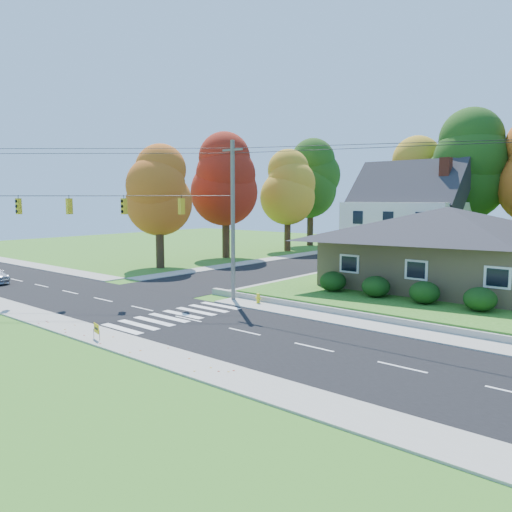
{
  "coord_description": "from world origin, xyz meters",
  "views": [
    {
      "loc": [
        19.55,
        -17.68,
        6.4
      ],
      "look_at": [
        -1.97,
        8.0,
        2.57
      ],
      "focal_mm": 35.0,
      "sensor_mm": 36.0,
      "label": 1
    }
  ],
  "objects": [
    {
      "name": "sidewalk_north",
      "position": [
        0.0,
        5.0,
        0.04
      ],
      "size": [
        90.0,
        2.0,
        0.08
      ],
      "primitive_type": "cube",
      "color": "#9C9A90",
      "rests_on": "ground"
    },
    {
      "name": "tree_west_0",
      "position": [
        -17.0,
        12.0,
        7.15
      ],
      "size": [
        6.16,
        6.16,
        11.47
      ],
      "color": "#3F2A19",
      "rests_on": "ground"
    },
    {
      "name": "tree_lot_1",
      "position": [
        4.0,
        33.0,
        9.61
      ],
      "size": [
        7.84,
        7.84,
        14.6
      ],
      "color": "#3F2A19",
      "rests_on": "lawn"
    },
    {
      "name": "tree_west_3",
      "position": [
        -19.0,
        40.0,
        9.11
      ],
      "size": [
        7.84,
        7.84,
        14.6
      ],
      "color": "#3F2A19",
      "rests_on": "ground"
    },
    {
      "name": "hedge_row",
      "position": [
        7.5,
        9.8,
        1.14
      ],
      "size": [
        10.7,
        1.7,
        1.27
      ],
      "color": "#163A10",
      "rests_on": "lawn"
    },
    {
      "name": "colonial_house",
      "position": [
        0.04,
        28.0,
        4.58
      ],
      "size": [
        10.4,
        8.4,
        9.6
      ],
      "color": "silver",
      "rests_on": "lawn"
    },
    {
      "name": "ranch_house",
      "position": [
        8.0,
        16.0,
        3.27
      ],
      "size": [
        14.6,
        10.6,
        5.4
      ],
      "color": "tan",
      "rests_on": "lawn"
    },
    {
      "name": "traffic_infrastructure",
      "position": [
        -0.15,
        1.35,
        5.15
      ],
      "size": [
        38.1,
        10.66,
        10.0
      ],
      "color": "#666059",
      "rests_on": "ground"
    },
    {
      "name": "tree_west_2",
      "position": [
        -17.0,
        32.0,
        7.81
      ],
      "size": [
        6.72,
        6.72,
        12.51
      ],
      "color": "#3F2A19",
      "rests_on": "ground"
    },
    {
      "name": "sidewalk_south",
      "position": [
        0.0,
        -5.0,
        0.04
      ],
      "size": [
        90.0,
        2.0,
        0.08
      ],
      "primitive_type": "cube",
      "color": "#9C9A90",
      "rests_on": "ground"
    },
    {
      "name": "tree_west_1",
      "position": [
        -18.0,
        22.0,
        8.46
      ],
      "size": [
        7.28,
        7.28,
        13.56
      ],
      "color": "#3F2A19",
      "rests_on": "ground"
    },
    {
      "name": "road_main",
      "position": [
        0.0,
        0.0,
        0.01
      ],
      "size": [
        90.0,
        8.0,
        0.02
      ],
      "primitive_type": "cube",
      "color": "black",
      "rests_on": "ground"
    },
    {
      "name": "tree_lot_0",
      "position": [
        -2.0,
        34.0,
        8.31
      ],
      "size": [
        6.72,
        6.72,
        12.51
      ],
      "color": "#3F2A19",
      "rests_on": "lawn"
    },
    {
      "name": "road_cross",
      "position": [
        -8.0,
        26.0,
        0.01
      ],
      "size": [
        8.0,
        44.0,
        0.02
      ],
      "primitive_type": "cube",
      "color": "black",
      "rests_on": "ground"
    },
    {
      "name": "ground",
      "position": [
        0.0,
        0.0,
        0.0
      ],
      "size": [
        120.0,
        120.0,
        0.0
      ],
      "primitive_type": "plane",
      "color": "#3D7923"
    },
    {
      "name": "fire_hydrant",
      "position": [
        0.42,
        5.36,
        0.33
      ],
      "size": [
        0.39,
        0.31,
        0.69
      ],
      "color": "yellow",
      "rests_on": "ground"
    },
    {
      "name": "yard_sign",
      "position": [
        -0.13,
        -5.44,
        0.56
      ],
      "size": [
        0.62,
        0.19,
        0.79
      ],
      "color": "black",
      "rests_on": "ground"
    },
    {
      "name": "white_car",
      "position": [
        -6.63,
        31.03,
        0.78
      ],
      "size": [
        2.6,
        4.86,
        1.52
      ],
      "primitive_type": "imported",
      "rotation": [
        0.0,
        0.0,
        0.23
      ],
      "color": "white",
      "rests_on": "road_cross"
    }
  ]
}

